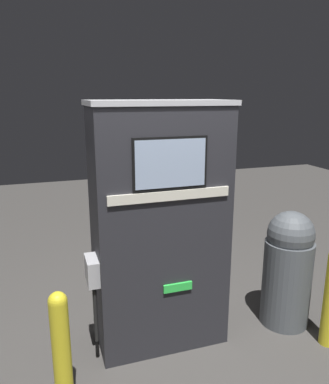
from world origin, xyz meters
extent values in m
plane|color=#423F3D|center=(0.00, 0.00, 0.00)|extent=(14.00, 14.00, 0.00)
cube|color=#28282D|center=(0.00, 0.27, 0.57)|extent=(1.08, 0.53, 1.13)
cube|color=#28282D|center=(0.00, 0.27, 1.59)|extent=(1.08, 0.53, 0.91)
cube|color=#B7B7BC|center=(0.00, 0.27, 2.06)|extent=(1.11, 0.56, 0.04)
cube|color=black|center=(0.00, -0.01, 1.63)|extent=(0.57, 0.01, 0.39)
cube|color=#9EB2D1|center=(0.00, -0.01, 1.63)|extent=(0.54, 0.01, 0.35)
cube|color=silver|center=(0.00, -0.01, 1.39)|extent=(0.95, 0.02, 0.07)
cube|color=#33D84C|center=(0.06, -0.01, 0.62)|extent=(0.24, 0.02, 0.07)
cube|color=#B7B7BC|center=(-0.59, 0.16, 0.79)|extent=(0.09, 0.24, 0.21)
cylinder|color=black|center=(-0.59, 0.08, 0.45)|extent=(0.03, 0.03, 0.47)
cylinder|color=yellow|center=(-0.87, -0.27, 0.41)|extent=(0.13, 0.13, 0.82)
sphere|color=yellow|center=(-0.87, -0.27, 0.82)|extent=(0.13, 0.13, 0.13)
cylinder|color=#51565B|center=(1.20, 0.11, 0.41)|extent=(0.45, 0.45, 0.82)
sphere|color=#51565B|center=(1.20, 0.11, 0.89)|extent=(0.42, 0.42, 0.42)
camera|label=1|loc=(-0.89, -2.54, 2.12)|focal=35.00mm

